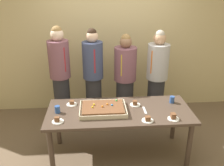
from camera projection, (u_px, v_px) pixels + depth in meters
The scene contains 16 objects.
ground_plane at pixel (119, 153), 3.66m from camera, with size 12.00×12.00×0.00m, color brown.
interior_back_panel at pixel (111, 33), 4.56m from camera, with size 8.00×0.12×3.00m, color #CCB784.
party_table at pixel (119, 116), 3.41m from camera, with size 1.99×0.83×0.73m.
sheet_cake at pixel (103, 109), 3.35m from camera, with size 0.63×0.47×0.10m.
plated_slice_near_left at pixel (148, 120), 3.11m from camera, with size 0.15×0.15×0.07m.
plated_slice_near_right at pixel (135, 104), 3.51m from camera, with size 0.15×0.15×0.07m.
plated_slice_far_left at pixel (72, 103), 3.53m from camera, with size 0.15×0.15×0.06m.
plated_slice_far_right at pixel (173, 117), 3.16m from camera, with size 0.15×0.15×0.08m.
plated_slice_center_front at pixel (57, 120), 3.10m from camera, with size 0.15×0.15×0.07m.
drink_cup_nearest at pixel (172, 100), 3.58m from camera, with size 0.07×0.07×0.10m, color #2D5199.
drink_cup_middle at pixel (57, 109), 3.31m from camera, with size 0.07×0.07×0.10m, color #2D5199.
cake_server_utensil at pixel (145, 110), 3.37m from camera, with size 0.03×0.20×0.01m, color silver.
person_serving_front at pixel (93, 77), 4.12m from camera, with size 0.34×0.34×1.71m.
person_green_shirt_behind at pixel (157, 77), 4.19m from camera, with size 0.36×0.36×1.67m.
person_striped_tie_right at pixel (125, 79), 4.21m from camera, with size 0.38×0.38×1.61m.
person_far_right_suit at pixel (61, 77), 4.07m from camera, with size 0.34×0.34×1.76m.
Camera 1 is at (-0.33, -2.96, 2.38)m, focal length 39.28 mm.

